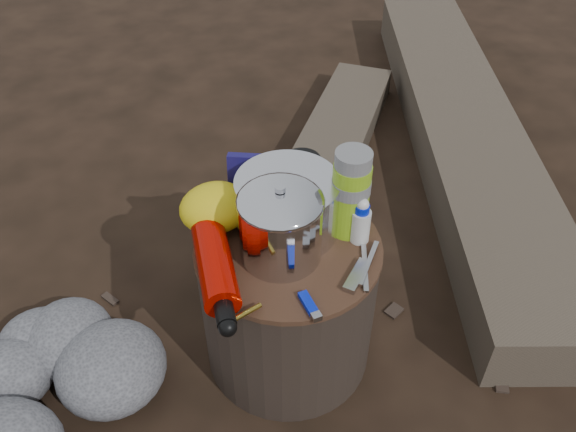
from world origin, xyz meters
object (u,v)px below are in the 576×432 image
object	(u,v)px
stump	(288,302)
camping_pot	(280,223)
log_main	(463,132)
travel_mug	(302,180)
fuel_bottle	(215,263)
thermos	(351,193)

from	to	relation	value
stump	camping_pot	size ratio (longest dim) A/B	2.34
log_main	travel_mug	xyz separation A→B (m)	(-0.82, -0.51, 0.36)
stump	log_main	distance (m)	1.12
stump	fuel_bottle	world-z (taller)	fuel_bottle
log_main	camping_pot	distance (m)	1.21
fuel_bottle	camping_pot	bearing A→B (deg)	12.26
travel_mug	fuel_bottle	bearing A→B (deg)	-145.73
stump	camping_pot	world-z (taller)	camping_pot
travel_mug	thermos	bearing A→B (deg)	-63.05
log_main	thermos	world-z (taller)	thermos
stump	camping_pot	distance (m)	0.29
stump	travel_mug	distance (m)	0.30
fuel_bottle	thermos	size ratio (longest dim) A/B	1.47
log_main	camping_pot	bearing A→B (deg)	-126.10
log_main	travel_mug	bearing A→B (deg)	-130.06
thermos	fuel_bottle	bearing A→B (deg)	-172.22
camping_pot	fuel_bottle	distance (m)	0.16
stump	log_main	bearing A→B (deg)	35.49
stump	fuel_bottle	size ratio (longest dim) A/B	1.35
camping_pot	thermos	world-z (taller)	thermos
camping_pot	log_main	bearing A→B (deg)	35.47
stump	fuel_bottle	distance (m)	0.29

